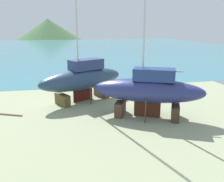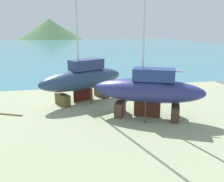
# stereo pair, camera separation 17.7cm
# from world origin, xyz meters

# --- Properties ---
(ground_plane) EXTENTS (47.94, 47.94, 0.00)m
(ground_plane) POSITION_xyz_m (0.00, -4.91, 0.00)
(ground_plane) COLOR #949D76
(sea_water) EXTENTS (141.33, 119.30, 0.01)m
(sea_water) POSITION_xyz_m (0.00, 66.72, 0.00)
(sea_water) COLOR teal
(sea_water) RESTS_ON ground
(headland_hill) EXTENTS (81.82, 81.82, 25.19)m
(headland_hill) POSITION_xyz_m (-5.81, 151.55, 0.00)
(headland_hill) COLOR #487043
(headland_hill) RESTS_ON ground
(sailboat_small_center) EXTENTS (10.57, 7.38, 18.71)m
(sailboat_small_center) POSITION_xyz_m (3.44, 0.87, 2.59)
(sailboat_small_center) COLOR brown
(sailboat_small_center) RESTS_ON ground
(sailboat_large_starboard) EXTENTS (10.48, 6.92, 17.01)m
(sailboat_large_starboard) POSITION_xyz_m (8.81, -5.55, 2.61)
(sailboat_large_starboard) COLOR #4D3526
(sailboat_large_starboard) RESTS_ON ground
(worker) EXTENTS (0.47, 0.30, 1.65)m
(worker) POSITION_xyz_m (8.74, -2.27, 0.86)
(worker) COLOR orange
(worker) RESTS_ON ground
(timber_short_cross) EXTENTS (2.76, 1.38, 0.12)m
(timber_short_cross) POSITION_xyz_m (-4.09, -2.43, 0.06)
(timber_short_cross) COLOR #7B6146
(timber_short_cross) RESTS_ON ground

